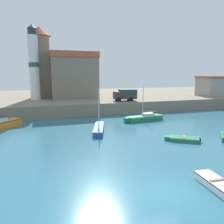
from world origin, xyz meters
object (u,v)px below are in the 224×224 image
(lighthouse, at_px, (34,64))
(harbor_shed_near_wharf, at_px, (213,86))
(truck_on_quay, at_px, (125,95))
(dinghy_white_3, at_px, (218,185))
(dinghy_green_0, at_px, (183,139))
(sailboat_green_4, at_px, (144,118))
(sailboat_blue_5, at_px, (99,128))
(church, at_px, (67,73))

(lighthouse, bearing_deg, harbor_shed_near_wharf, -6.71)
(truck_on_quay, bearing_deg, dinghy_white_3, -100.00)
(dinghy_green_0, height_order, dinghy_white_3, dinghy_white_3)
(truck_on_quay, bearing_deg, harbor_shed_near_wharf, 7.10)
(sailboat_green_4, bearing_deg, dinghy_white_3, -103.72)
(lighthouse, height_order, truck_on_quay, lighthouse)
(dinghy_white_3, distance_m, lighthouse, 39.31)
(sailboat_blue_5, xyz_separation_m, truck_on_quay, (8.62, 12.94, 2.95))
(church, relative_size, lighthouse, 1.18)
(church, distance_m, truck_on_quay, 16.95)
(dinghy_green_0, xyz_separation_m, dinghy_white_3, (-4.15, -9.30, 0.04))
(sailboat_blue_5, distance_m, truck_on_quay, 15.82)
(dinghy_white_3, distance_m, church, 43.32)
(sailboat_blue_5, xyz_separation_m, harbor_shed_near_wharf, (32.23, 15.88, 4.07))
(church, relative_size, harbor_shed_near_wharf, 2.49)
(dinghy_white_3, distance_m, truck_on_quay, 29.53)
(truck_on_quay, bearing_deg, church, 124.29)
(sailboat_blue_5, distance_m, church, 27.45)
(sailboat_green_4, distance_m, truck_on_quay, 9.25)
(harbor_shed_near_wharf, bearing_deg, sailboat_green_4, -153.75)
(dinghy_green_0, relative_size, church, 0.21)
(sailboat_blue_5, bearing_deg, church, 91.40)
(dinghy_green_0, distance_m, church, 34.99)
(sailboat_green_4, xyz_separation_m, harbor_shed_near_wharf, (23.79, 11.73, 3.98))
(sailboat_green_4, height_order, lighthouse, lighthouse)
(dinghy_white_3, xyz_separation_m, church, (-4.17, 42.53, 7.11))
(dinghy_green_0, xyz_separation_m, lighthouse, (-15.44, 27.28, 8.97))
(dinghy_green_0, relative_size, sailboat_green_4, 0.53)
(dinghy_white_3, bearing_deg, dinghy_green_0, 65.94)
(sailboat_blue_5, bearing_deg, harbor_shed_near_wharf, 26.23)
(truck_on_quay, bearing_deg, sailboat_blue_5, -123.68)
(sailboat_green_4, relative_size, church, 0.39)
(sailboat_green_4, distance_m, harbor_shed_near_wharf, 26.82)
(dinghy_white_3, distance_m, sailboat_blue_5, 16.37)
(lighthouse, bearing_deg, dinghy_green_0, -60.48)
(dinghy_white_3, height_order, truck_on_quay, truck_on_quay)
(dinghy_green_0, relative_size, dinghy_white_3, 0.94)
(dinghy_green_0, relative_size, lighthouse, 0.24)
(sailboat_green_4, xyz_separation_m, sailboat_blue_5, (-8.44, -4.15, -0.09))
(dinghy_white_3, bearing_deg, sailboat_green_4, 76.28)
(dinghy_green_0, height_order, sailboat_blue_5, sailboat_blue_5)
(church, bearing_deg, dinghy_white_3, -84.40)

